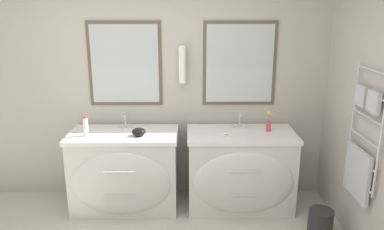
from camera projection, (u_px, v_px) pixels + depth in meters
The scene contains 11 objects.
wall_back at pixel (149, 85), 4.22m from camera, with size 5.63×0.16×2.60m.
wall_right at pixel (369, 109), 3.29m from camera, with size 0.13×3.64×2.60m.
vanity_left at pixel (125, 171), 4.07m from camera, with size 1.16×0.68×0.87m.
vanity_right at pixel (240, 171), 4.09m from camera, with size 1.16×0.68×0.87m.
faucet_left at pixel (125, 121), 4.11m from camera, with size 0.17×0.11×0.18m.
faucet_right at pixel (240, 121), 4.13m from camera, with size 0.17×0.11×0.18m.
toiletry_bottle at pixel (86, 127), 3.86m from camera, with size 0.05×0.05×0.22m.
amenity_bowl at pixel (139, 132), 3.89m from camera, with size 0.14×0.14×0.09m.
flower_vase at pixel (269, 123), 4.02m from camera, with size 0.05×0.05×0.23m.
soap_dish at pixel (226, 135), 3.86m from camera, with size 0.09×0.06×0.04m.
waste_bin at pixel (320, 222), 3.65m from camera, with size 0.24×0.24×0.27m.
Camera 1 is at (0.45, -2.37, 2.15)m, focal length 35.00 mm.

